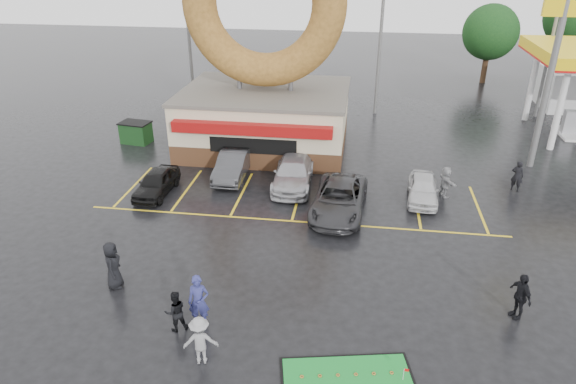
# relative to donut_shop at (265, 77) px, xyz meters

# --- Properties ---
(ground) EXTENTS (120.00, 120.00, 0.00)m
(ground) POSITION_rel_donut_shop_xyz_m (3.00, -12.97, -4.46)
(ground) COLOR black
(ground) RESTS_ON ground
(donut_shop) EXTENTS (10.20, 8.70, 13.50)m
(donut_shop) POSITION_rel_donut_shop_xyz_m (0.00, 0.00, 0.00)
(donut_shop) COLOR #472B19
(donut_shop) RESTS_ON ground
(shell_sign) EXTENTS (2.20, 0.36, 10.60)m
(shell_sign) POSITION_rel_donut_shop_xyz_m (16.00, -0.97, 2.91)
(shell_sign) COLOR slate
(shell_sign) RESTS_ON ground
(streetlight_left) EXTENTS (0.40, 2.21, 9.00)m
(streetlight_left) POSITION_rel_donut_shop_xyz_m (-7.00, 6.95, 0.32)
(streetlight_left) COLOR slate
(streetlight_left) RESTS_ON ground
(streetlight_mid) EXTENTS (0.40, 2.21, 9.00)m
(streetlight_mid) POSITION_rel_donut_shop_xyz_m (7.00, 7.95, 0.32)
(streetlight_mid) COLOR slate
(streetlight_mid) RESTS_ON ground
(streetlight_right) EXTENTS (0.40, 2.21, 9.00)m
(streetlight_right) POSITION_rel_donut_shop_xyz_m (19.00, 8.95, 0.32)
(streetlight_right) COLOR slate
(streetlight_right) RESTS_ON ground
(tree_far_d) EXTENTS (4.90, 4.90, 7.00)m
(tree_far_d) POSITION_rel_donut_shop_xyz_m (17.00, 19.03, 0.07)
(tree_far_d) COLOR #332114
(tree_far_d) RESTS_ON ground
(car_black) EXTENTS (1.64, 3.76, 1.26)m
(car_black) POSITION_rel_donut_shop_xyz_m (-4.37, -7.68, -3.83)
(car_black) COLOR black
(car_black) RESTS_ON ground
(car_dgrey) EXTENTS (1.57, 4.39, 1.44)m
(car_dgrey) POSITION_rel_donut_shop_xyz_m (-0.94, -4.97, -3.74)
(car_dgrey) COLOR #313134
(car_dgrey) RESTS_ON ground
(car_silver) EXTENTS (2.14, 4.99, 1.43)m
(car_silver) POSITION_rel_donut_shop_xyz_m (2.53, -5.58, -3.75)
(car_silver) COLOR #9E9EA2
(car_silver) RESTS_ON ground
(car_grey) EXTENTS (2.79, 5.42, 1.46)m
(car_grey) POSITION_rel_donut_shop_xyz_m (5.14, -8.37, -3.73)
(car_grey) COLOR #2F2F31
(car_grey) RESTS_ON ground
(car_white) EXTENTS (1.74, 3.77, 1.25)m
(car_white) POSITION_rel_donut_shop_xyz_m (9.28, -6.40, -3.84)
(car_white) COLOR silver
(car_white) RESTS_ON ground
(person_blue) EXTENTS (0.79, 0.59, 1.98)m
(person_blue) POSITION_rel_donut_shop_xyz_m (0.88, -17.22, -3.47)
(person_blue) COLOR navy
(person_blue) RESTS_ON ground
(person_blackjkt) EXTENTS (0.93, 0.88, 1.53)m
(person_blackjkt) POSITION_rel_donut_shop_xyz_m (0.16, -17.57, -3.70)
(person_blackjkt) COLOR black
(person_blackjkt) RESTS_ON ground
(person_hoodie) EXTENTS (1.20, 0.85, 1.68)m
(person_hoodie) POSITION_rel_donut_shop_xyz_m (1.43, -18.89, -3.62)
(person_hoodie) COLOR gray
(person_hoodie) RESTS_ON ground
(person_bystander) EXTENTS (0.82, 1.06, 1.92)m
(person_bystander) POSITION_rel_donut_shop_xyz_m (-3.00, -15.56, -3.51)
(person_bystander) COLOR black
(person_bystander) RESTS_ON ground
(person_cameraman) EXTENTS (0.81, 1.13, 1.77)m
(person_cameraman) POSITION_rel_donut_shop_xyz_m (11.78, -15.19, -3.58)
(person_cameraman) COLOR black
(person_cameraman) RESTS_ON ground
(person_walker_near) EXTENTS (0.98, 1.60, 1.64)m
(person_walker_near) POSITION_rel_donut_shop_xyz_m (10.45, -5.79, -3.64)
(person_walker_near) COLOR gray
(person_walker_near) RESTS_ON ground
(person_walker_far) EXTENTS (0.72, 0.62, 1.68)m
(person_walker_far) POSITION_rel_donut_shop_xyz_m (14.27, -4.55, -3.62)
(person_walker_far) COLOR black
(person_walker_far) RESTS_ON ground
(dumpster) EXTENTS (1.96, 1.46, 1.30)m
(dumpster) POSITION_rel_donut_shop_xyz_m (-8.52, -0.60, -3.81)
(dumpster) COLOR #183E19
(dumpster) RESTS_ON ground
(putting_green) EXTENTS (4.32, 2.52, 0.51)m
(putting_green) POSITION_rel_donut_shop_xyz_m (5.99, -18.87, -4.43)
(putting_green) COLOR black
(putting_green) RESTS_ON ground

